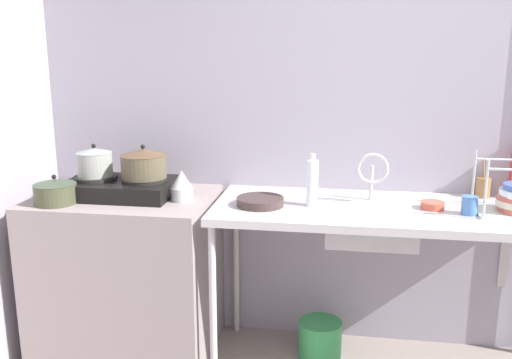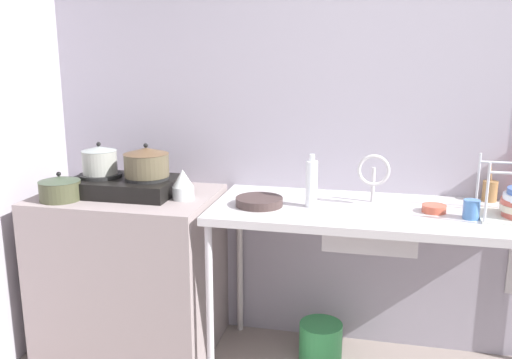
{
  "view_description": "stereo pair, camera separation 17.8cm",
  "coord_description": "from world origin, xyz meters",
  "px_view_note": "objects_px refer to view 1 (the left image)",
  "views": [
    {
      "loc": [
        -0.56,
        -1.37,
        1.66
      ],
      "look_at": [
        -0.99,
        1.31,
        1.02
      ],
      "focal_mm": 38.18,
      "sensor_mm": 36.0,
      "label": 1
    },
    {
      "loc": [
        -0.39,
        -1.33,
        1.66
      ],
      "look_at": [
        -0.99,
        1.31,
        1.02
      ],
      "focal_mm": 38.18,
      "sensor_mm": 36.0,
      "label": 2
    }
  ],
  "objects_px": {
    "pot_on_left_burner": "(95,162)",
    "bucket_on_floor": "(320,340)",
    "sink_basin": "(371,225)",
    "utensil_jar": "(483,187)",
    "faucet": "(373,171)",
    "frying_pan": "(260,202)",
    "stove": "(120,187)",
    "percolator": "(182,186)",
    "bottle_by_sink": "(312,182)",
    "cup_by_rack": "(470,205)",
    "pot_beside_stove": "(55,191)",
    "pot_on_right_burner": "(144,163)",
    "small_bowl_on_drainboard": "(433,205)"
  },
  "relations": [
    {
      "from": "sink_basin",
      "to": "utensil_jar",
      "type": "xyz_separation_m",
      "value": [
        0.59,
        0.33,
        0.14
      ]
    },
    {
      "from": "bottle_by_sink",
      "to": "bucket_on_floor",
      "type": "xyz_separation_m",
      "value": [
        0.06,
        0.1,
        -0.91
      ]
    },
    {
      "from": "stove",
      "to": "pot_beside_stove",
      "type": "height_order",
      "value": "pot_beside_stove"
    },
    {
      "from": "stove",
      "to": "sink_basin",
      "type": "distance_m",
      "value": 1.33
    },
    {
      "from": "sink_basin",
      "to": "utensil_jar",
      "type": "bearing_deg",
      "value": 28.92
    },
    {
      "from": "cup_by_rack",
      "to": "utensil_jar",
      "type": "relative_size",
      "value": 0.45
    },
    {
      "from": "faucet",
      "to": "utensil_jar",
      "type": "height_order",
      "value": "faucet"
    },
    {
      "from": "percolator",
      "to": "stove",
      "type": "bearing_deg",
      "value": 174.06
    },
    {
      "from": "percolator",
      "to": "utensil_jar",
      "type": "relative_size",
      "value": 0.8
    },
    {
      "from": "sink_basin",
      "to": "bucket_on_floor",
      "type": "height_order",
      "value": "sink_basin"
    },
    {
      "from": "stove",
      "to": "pot_on_left_burner",
      "type": "height_order",
      "value": "pot_on_left_burner"
    },
    {
      "from": "faucet",
      "to": "stove",
      "type": "bearing_deg",
      "value": -176.93
    },
    {
      "from": "bucket_on_floor",
      "to": "frying_pan",
      "type": "bearing_deg",
      "value": -156.62
    },
    {
      "from": "bottle_by_sink",
      "to": "utensil_jar",
      "type": "bearing_deg",
      "value": 19.15
    },
    {
      "from": "pot_on_left_burner",
      "to": "bucket_on_floor",
      "type": "relative_size",
      "value": 0.81
    },
    {
      "from": "stove",
      "to": "pot_on_right_burner",
      "type": "relative_size",
      "value": 2.36
    },
    {
      "from": "pot_beside_stove",
      "to": "utensil_jar",
      "type": "xyz_separation_m",
      "value": [
        2.18,
        0.47,
        -0.01
      ]
    },
    {
      "from": "pot_on_left_burner",
      "to": "small_bowl_on_drainboard",
      "type": "bearing_deg",
      "value": 0.21
    },
    {
      "from": "stove",
      "to": "bottle_by_sink",
      "type": "distance_m",
      "value": 1.03
    },
    {
      "from": "faucet",
      "to": "frying_pan",
      "type": "bearing_deg",
      "value": -165.88
    },
    {
      "from": "stove",
      "to": "pot_on_left_burner",
      "type": "xyz_separation_m",
      "value": [
        -0.14,
        0.0,
        0.13
      ]
    },
    {
      "from": "cup_by_rack",
      "to": "bucket_on_floor",
      "type": "distance_m",
      "value": 1.09
    },
    {
      "from": "faucet",
      "to": "small_bowl_on_drainboard",
      "type": "bearing_deg",
      "value": -12.41
    },
    {
      "from": "percolator",
      "to": "utensil_jar",
      "type": "bearing_deg",
      "value": 11.42
    },
    {
      "from": "cup_by_rack",
      "to": "small_bowl_on_drainboard",
      "type": "xyz_separation_m",
      "value": [
        -0.16,
        0.07,
        -0.03
      ]
    },
    {
      "from": "frying_pan",
      "to": "cup_by_rack",
      "type": "bearing_deg",
      "value": 0.08
    },
    {
      "from": "pot_on_left_burner",
      "to": "utensil_jar",
      "type": "bearing_deg",
      "value": 7.74
    },
    {
      "from": "pot_on_left_burner",
      "to": "pot_on_right_burner",
      "type": "distance_m",
      "value": 0.27
    },
    {
      "from": "utensil_jar",
      "to": "pot_beside_stove",
      "type": "bearing_deg",
      "value": -167.78
    },
    {
      "from": "sink_basin",
      "to": "bucket_on_floor",
      "type": "relative_size",
      "value": 1.86
    },
    {
      "from": "pot_on_left_burner",
      "to": "percolator",
      "type": "height_order",
      "value": "pot_on_left_burner"
    },
    {
      "from": "stove",
      "to": "percolator",
      "type": "bearing_deg",
      "value": -5.94
    },
    {
      "from": "sink_basin",
      "to": "cup_by_rack",
      "type": "height_order",
      "value": "cup_by_rack"
    },
    {
      "from": "pot_on_right_burner",
      "to": "bucket_on_floor",
      "type": "height_order",
      "value": "pot_on_right_burner"
    },
    {
      "from": "sink_basin",
      "to": "bucket_on_floor",
      "type": "distance_m",
      "value": 0.76
    },
    {
      "from": "stove",
      "to": "faucet",
      "type": "bearing_deg",
      "value": 3.07
    },
    {
      "from": "pot_on_left_burner",
      "to": "small_bowl_on_drainboard",
      "type": "height_order",
      "value": "pot_on_left_burner"
    },
    {
      "from": "pot_on_right_burner",
      "to": "pot_beside_stove",
      "type": "height_order",
      "value": "pot_on_right_burner"
    },
    {
      "from": "faucet",
      "to": "utensil_jar",
      "type": "distance_m",
      "value": 0.64
    },
    {
      "from": "percolator",
      "to": "bottle_by_sink",
      "type": "distance_m",
      "value": 0.67
    },
    {
      "from": "frying_pan",
      "to": "utensil_jar",
      "type": "height_order",
      "value": "utensil_jar"
    },
    {
      "from": "pot_beside_stove",
      "to": "sink_basin",
      "type": "height_order",
      "value": "pot_beside_stove"
    },
    {
      "from": "faucet",
      "to": "cup_by_rack",
      "type": "relative_size",
      "value": 2.91
    },
    {
      "from": "cup_by_rack",
      "to": "bottle_by_sink",
      "type": "height_order",
      "value": "bottle_by_sink"
    },
    {
      "from": "cup_by_rack",
      "to": "utensil_jar",
      "type": "bearing_deg",
      "value": 67.85
    },
    {
      "from": "stove",
      "to": "faucet",
      "type": "relative_size",
      "value": 2.18
    },
    {
      "from": "bottle_by_sink",
      "to": "frying_pan",
      "type": "bearing_deg",
      "value": -171.5
    },
    {
      "from": "faucet",
      "to": "pot_on_left_burner",
      "type": "bearing_deg",
      "value": -177.21
    },
    {
      "from": "stove",
      "to": "small_bowl_on_drainboard",
      "type": "height_order",
      "value": "stove"
    },
    {
      "from": "percolator",
      "to": "faucet",
      "type": "bearing_deg",
      "value": 6.34
    }
  ]
}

